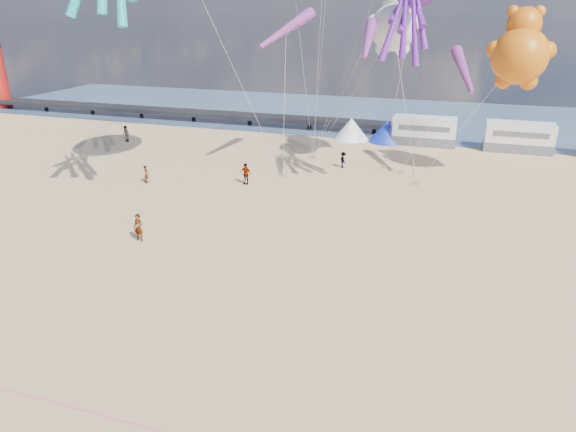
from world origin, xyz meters
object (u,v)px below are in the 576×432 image
at_px(sandbag_e, 313,157).
at_px(beachgoer_5, 146,174).
at_px(sandbag_c, 416,183).
at_px(windsock_mid, 464,71).
at_px(standing_person, 138,228).
at_px(beachgoer_2, 343,160).
at_px(windsock_left, 286,30).
at_px(kite_panda, 394,27).
at_px(tent_blue, 387,131).
at_px(tent_white, 351,129).
at_px(motorhome_0, 424,131).
at_px(sandbag_d, 400,172).
at_px(sandbag_b, 384,167).
at_px(sandbag_a, 283,176).
at_px(beachgoer_3, 246,174).
at_px(beachgoer_1, 126,134).
at_px(kite_teddy_orange, 520,56).

bearing_deg(sandbag_e, beachgoer_5, -133.69).
relative_size(sandbag_c, windsock_mid, 0.08).
bearing_deg(standing_person, beachgoer_2, 71.04).
height_order(windsock_left, windsock_mid, windsock_left).
bearing_deg(kite_panda, tent_blue, 106.76).
height_order(tent_white, beachgoer_2, tent_white).
bearing_deg(motorhome_0, beachgoer_2, -119.39).
relative_size(tent_blue, windsock_mid, 0.65).
xyz_separation_m(sandbag_d, windsock_mid, (4.31, -0.81, 9.09)).
relative_size(tent_white, sandbag_d, 8.00).
relative_size(sandbag_b, sandbag_c, 1.00).
xyz_separation_m(motorhome_0, sandbag_b, (-2.74, -10.47, -1.39)).
height_order(motorhome_0, sandbag_a, motorhome_0).
bearing_deg(sandbag_e, windsock_left, -105.50).
xyz_separation_m(sandbag_e, windsock_mid, (13.18, -3.33, 9.09)).
xyz_separation_m(motorhome_0, beachgoer_3, (-13.19, -18.65, -0.59)).
height_order(beachgoer_1, beachgoer_3, beachgoer_3).
distance_m(beachgoer_5, sandbag_d, 22.28).
bearing_deg(kite_teddy_orange, sandbag_a, -148.40).
distance_m(motorhome_0, tent_white, 8.01).
relative_size(sandbag_d, sandbag_e, 1.00).
bearing_deg(sandbag_b, sandbag_c, -50.35).
height_order(motorhome_0, sandbag_b, motorhome_0).
distance_m(motorhome_0, sandbag_d, 11.73).
bearing_deg(windsock_mid, beachgoer_1, 158.99).
relative_size(sandbag_c, sandbag_d, 1.00).
xyz_separation_m(sandbag_a, sandbag_b, (8.13, 5.34, 0.00)).
bearing_deg(kite_panda, windsock_mid, -17.62).
distance_m(tent_blue, windsock_mid, 16.43).
height_order(tent_blue, sandbag_b, tent_blue).
bearing_deg(windsock_mid, standing_person, -149.84).
distance_m(sandbag_c, kite_teddy_orange, 12.52).
bearing_deg(standing_person, beachgoer_3, 85.65).
xyz_separation_m(kite_teddy_orange, windsock_left, (-18.45, -1.91, 1.80)).
height_order(tent_white, beachgoer_3, tent_white).
distance_m(sandbag_d, kite_teddy_orange, 13.19).
bearing_deg(tent_white, kite_panda, -61.10).
xyz_separation_m(tent_blue, windsock_mid, (7.21, -12.41, 8.00)).
xyz_separation_m(tent_blue, windsock_left, (-7.23, -13.66, 10.94)).
distance_m(sandbag_c, windsock_mid, 9.68).
relative_size(tent_white, beachgoer_5, 2.64).
distance_m(motorhome_0, windsock_mid, 14.95).
distance_m(standing_person, beachgoer_2, 21.82).
height_order(sandbag_e, windsock_mid, windsock_mid).
distance_m(sandbag_b, sandbag_d, 1.99).
bearing_deg(sandbag_c, tent_white, 120.62).
bearing_deg(tent_white, sandbag_d, -59.24).
xyz_separation_m(beachgoer_3, windsock_mid, (16.40, 6.24, 8.29)).
relative_size(beachgoer_3, sandbag_a, 3.63).
distance_m(beachgoer_1, sandbag_d, 30.45).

